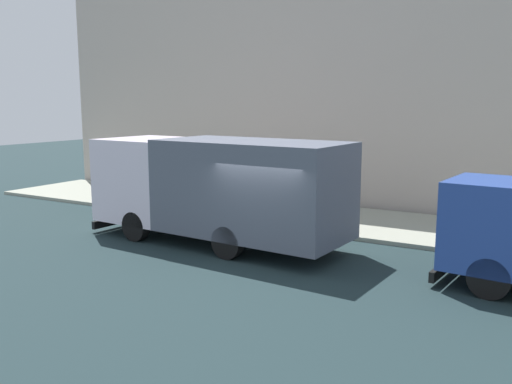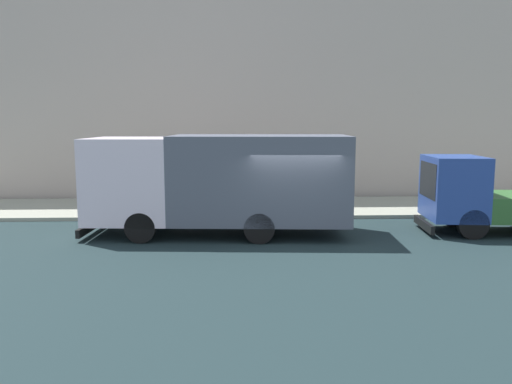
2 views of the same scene
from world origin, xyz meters
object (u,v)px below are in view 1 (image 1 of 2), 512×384
large_utility_truck (216,185)px  pedestrian_walking (184,184)px  pedestrian_standing (246,189)px  street_sign_post (317,186)px

large_utility_truck → pedestrian_walking: (3.09, 3.53, -0.64)m
large_utility_truck → pedestrian_standing: (3.28, 1.02, -0.65)m
street_sign_post → pedestrian_walking: bearing=85.5°
large_utility_truck → street_sign_post: bearing=-32.5°
large_utility_truck → pedestrian_standing: large_utility_truck is taller
pedestrian_standing → large_utility_truck: bearing=-136.9°
pedestrian_walking → pedestrian_standing: size_ratio=1.02×
pedestrian_walking → street_sign_post: street_sign_post is taller
pedestrian_walking → street_sign_post: (-0.43, -5.48, 0.43)m
large_utility_truck → street_sign_post: 3.31m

